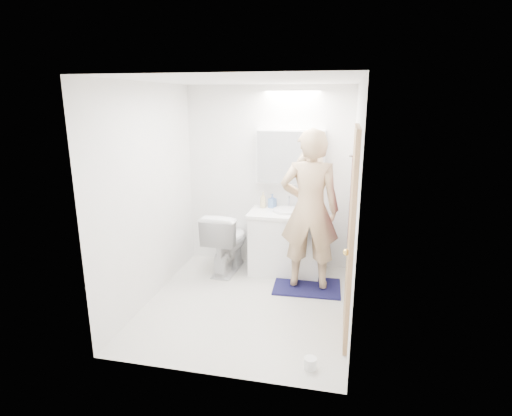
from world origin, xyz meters
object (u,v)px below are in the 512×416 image
(soap_bottle_a, at_px, (263,200))
(medicine_cabinet, at_px, (290,157))
(vanity_cabinet, at_px, (286,244))
(soap_bottle_b, at_px, (272,201))
(toilet, at_px, (227,241))
(toothbrush_cup, at_px, (304,206))
(person, at_px, (310,210))
(toilet_paper_roll, at_px, (310,363))

(soap_bottle_a, bearing_deg, medicine_cabinet, 9.94)
(vanity_cabinet, distance_m, soap_bottle_b, 0.59)
(toilet, height_order, toothbrush_cup, toothbrush_cup)
(person, bearing_deg, medicine_cabinet, -65.43)
(soap_bottle_b, relative_size, toothbrush_cup, 1.71)
(medicine_cabinet, height_order, soap_bottle_b, medicine_cabinet)
(toothbrush_cup, bearing_deg, toilet_paper_roll, -82.15)
(toothbrush_cup, xyz_separation_m, toilet_paper_roll, (0.29, -2.12, -0.82))
(medicine_cabinet, xyz_separation_m, soap_bottle_b, (-0.22, -0.03, -0.59))
(soap_bottle_b, distance_m, toothbrush_cup, 0.43)
(toilet, bearing_deg, soap_bottle_b, -148.12)
(toilet, bearing_deg, vanity_cabinet, -167.69)
(toilet_paper_roll, bearing_deg, vanity_cabinet, 104.34)
(vanity_cabinet, relative_size, medicine_cabinet, 1.02)
(vanity_cabinet, bearing_deg, medicine_cabinet, 88.27)
(toilet, relative_size, soap_bottle_b, 4.40)
(toilet_paper_roll, bearing_deg, medicine_cabinet, 102.84)
(vanity_cabinet, bearing_deg, person, -52.16)
(vanity_cabinet, xyz_separation_m, soap_bottle_a, (-0.34, 0.15, 0.54))
(soap_bottle_b, xyz_separation_m, toilet_paper_roll, (0.72, -2.14, -0.86))
(vanity_cabinet, height_order, toilet_paper_roll, vanity_cabinet)
(vanity_cabinet, relative_size, toilet, 1.10)
(toilet, relative_size, person, 0.44)
(soap_bottle_a, relative_size, toilet_paper_roll, 1.93)
(soap_bottle_b, height_order, toothbrush_cup, soap_bottle_b)
(medicine_cabinet, relative_size, toilet_paper_roll, 8.00)
(soap_bottle_b, bearing_deg, toilet, -151.92)
(toothbrush_cup, distance_m, toilet_paper_roll, 2.29)
(person, height_order, soap_bottle_b, person)
(medicine_cabinet, relative_size, soap_bottle_a, 4.15)
(soap_bottle_b, height_order, toilet_paper_roll, soap_bottle_b)
(person, bearing_deg, vanity_cabinet, -54.56)
(person, distance_m, soap_bottle_b, 0.82)
(vanity_cabinet, xyz_separation_m, toothbrush_cup, (0.21, 0.16, 0.48))
(soap_bottle_b, bearing_deg, soap_bottle_a, -165.92)
(toothbrush_cup, bearing_deg, toilet, -164.29)
(vanity_cabinet, height_order, toothbrush_cup, toothbrush_cup)
(vanity_cabinet, distance_m, soap_bottle_a, 0.65)
(vanity_cabinet, bearing_deg, toilet, -171.50)
(vanity_cabinet, xyz_separation_m, toilet, (-0.77, -0.11, 0.02))
(toothbrush_cup, relative_size, toilet_paper_roll, 0.99)
(toilet, distance_m, toilet_paper_roll, 2.26)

